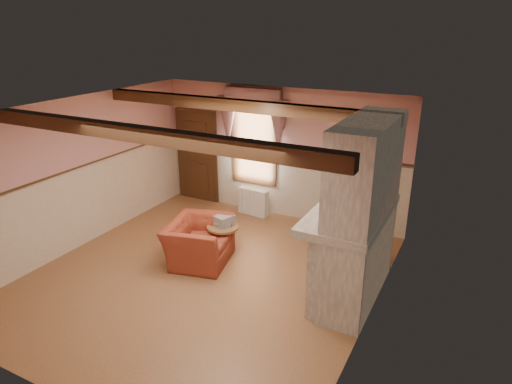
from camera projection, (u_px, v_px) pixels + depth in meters
The scene contains 26 objects.
floor at pixel (205, 276), 7.73m from camera, with size 5.50×6.00×0.01m, color brown.
ceiling at pixel (197, 111), 6.74m from camera, with size 5.50×6.00×0.01m, color silver.
wall_back at pixel (280, 153), 9.73m from camera, with size 5.50×0.02×2.80m, color tan.
wall_front at pixel (40, 293), 4.75m from camera, with size 5.50×0.02×2.80m, color tan.
wall_left at pixel (77, 174), 8.42m from camera, with size 0.02×6.00×2.80m, color tan.
wall_right at pixel (374, 234), 6.05m from camera, with size 0.02×6.00×2.80m, color tan.
wainscot at pixel (203, 236), 7.47m from camera, with size 5.50×6.00×1.50m, color beige, non-canonical shape.
chair_rail at pixel (201, 193), 7.20m from camera, with size 5.50×6.00×0.08m, color black, non-canonical shape.
firebox at pixel (331, 264), 7.21m from camera, with size 0.20×0.95×0.90m, color black.
armchair at pixel (199, 242), 8.08m from camera, with size 1.17×1.02×0.76m, color maroon.
side_table at pixel (223, 240), 8.39m from camera, with size 0.58×0.58×0.55m, color brown.
book_stack at pixel (224, 221), 8.28m from camera, with size 0.26×0.32×0.20m, color #B7AD8C.
radiator at pixel (253, 202), 10.08m from camera, with size 0.70×0.18×0.60m, color silver.
bowl at pixel (354, 203), 6.90m from camera, with size 0.36×0.36×0.09m, color brown.
mantel_clock at pixel (365, 187), 7.40m from camera, with size 0.14×0.24×0.20m, color black.
oil_lamp at pixel (357, 194), 7.00m from camera, with size 0.11×0.11×0.28m, color gold.
candle_red at pixel (339, 219), 6.27m from camera, with size 0.06×0.06×0.16m, color #A12413.
jar_yellow at pixel (338, 221), 6.24m from camera, with size 0.06×0.06×0.12m, color gold.
fireplace at pixel (362, 214), 6.69m from camera, with size 0.85×2.00×2.80m, color gray.
mantel at pixel (350, 214), 6.78m from camera, with size 1.05×2.05×0.12m, color gray.
overmantel_mirror at pixel (341, 173), 6.65m from camera, with size 0.06×1.44×1.04m, color silver.
door at pixel (197, 157), 10.71m from camera, with size 1.10×0.10×2.10m, color black.
window at pixel (254, 139), 9.87m from camera, with size 1.06×0.08×2.02m, color white.
window_drapes at pixel (252, 112), 9.59m from camera, with size 1.30×0.14×1.40m, color gray.
ceiling_beam_front at pixel (144, 135), 5.78m from camera, with size 5.50×0.18×0.20m, color black.
ceiling_beam_back at pixel (237, 105), 7.78m from camera, with size 5.50×0.18×0.20m, color black.
Camera 1 is at (3.87, -5.58, 4.06)m, focal length 32.00 mm.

